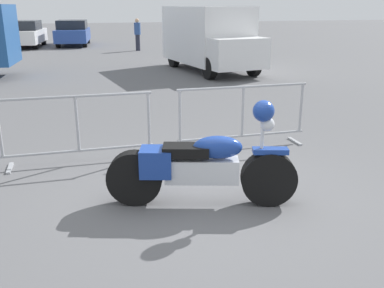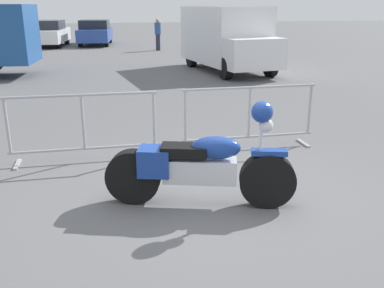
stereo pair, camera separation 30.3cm
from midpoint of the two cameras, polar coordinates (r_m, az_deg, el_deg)
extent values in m
plane|color=#5B5B5E|center=(5.42, 1.18, -7.49)|extent=(120.00, 120.00, 0.00)
cylinder|color=black|center=(5.24, 8.56, -4.61)|extent=(0.70, 0.38, 0.67)
cylinder|color=black|center=(5.28, -9.29, -4.51)|extent=(0.70, 0.38, 0.67)
cube|color=silver|center=(5.16, -0.39, -3.54)|extent=(0.92, 0.51, 0.29)
ellipsoid|color=navy|center=(5.06, 1.74, -0.44)|extent=(0.64, 0.44, 0.27)
cube|color=black|center=(5.08, -2.53, -0.87)|extent=(0.61, 0.45, 0.13)
cube|color=navy|center=(5.16, -6.48, -2.40)|extent=(0.46, 0.43, 0.34)
cube|color=navy|center=(5.12, 8.75, -0.91)|extent=(0.44, 0.27, 0.06)
cylinder|color=silver|center=(5.06, 7.65, 0.61)|extent=(0.05, 0.05, 0.47)
sphere|color=silver|center=(5.02, 8.33, 2.61)|extent=(0.17, 0.17, 0.17)
sphere|color=navy|center=(4.97, 7.81, 4.37)|extent=(0.25, 0.25, 0.25)
cylinder|color=#9EA0A5|center=(6.65, -16.63, 6.10)|extent=(2.29, 0.09, 0.04)
cylinder|color=#9EA0A5|center=(6.86, -16.01, -0.86)|extent=(2.29, 0.09, 0.04)
cylinder|color=#9EA0A5|center=(6.74, -16.31, 2.56)|extent=(0.04, 0.04, 0.85)
cylinder|color=#9EA0A5|center=(6.81, -7.06, 3.30)|extent=(0.04, 0.04, 0.85)
cube|color=#9EA0A5|center=(7.02, -24.27, -2.97)|extent=(0.07, 0.44, 0.03)
cube|color=#9EA0A5|center=(6.97, -7.44, -1.59)|extent=(0.07, 0.44, 0.03)
cylinder|color=#9EA0A5|center=(7.18, 5.71, 7.59)|extent=(2.29, 0.09, 0.04)
cylinder|color=#9EA0A5|center=(7.38, 5.51, 1.09)|extent=(2.29, 0.09, 0.04)
cylinder|color=#9EA0A5|center=(6.96, -2.88, 3.74)|extent=(0.04, 0.04, 0.85)
cylinder|color=#9EA0A5|center=(7.27, 5.61, 4.30)|extent=(0.04, 0.04, 0.85)
cylinder|color=#9EA0A5|center=(7.72, 13.25, 4.72)|extent=(0.04, 0.04, 0.85)
cube|color=#9EA0A5|center=(7.15, -2.25, -0.97)|extent=(0.07, 0.44, 0.03)
cube|color=#9EA0A5|center=(7.85, 12.49, 0.36)|extent=(0.07, 0.44, 0.03)
cube|color=white|center=(16.48, 1.33, 14.40)|extent=(2.45, 4.30, 2.00)
cube|color=white|center=(14.29, 5.59, 11.88)|extent=(1.99, 1.11, 1.00)
cylinder|color=black|center=(15.11, 7.64, 10.30)|extent=(0.32, 0.74, 0.72)
cylinder|color=black|center=(14.32, 1.76, 10.04)|extent=(0.32, 0.74, 0.72)
cylinder|color=black|center=(18.00, 2.17, 11.65)|extent=(0.32, 0.74, 0.72)
cylinder|color=black|center=(17.34, -2.95, 11.41)|extent=(0.32, 0.74, 0.72)
cube|color=white|center=(27.71, -21.62, 13.23)|extent=(2.37, 4.67, 0.73)
cube|color=#1E232B|center=(27.52, -21.84, 14.49)|extent=(1.95, 2.48, 0.52)
cylinder|color=black|center=(29.28, -22.50, 12.72)|extent=(0.31, 0.69, 0.67)
cylinder|color=black|center=(28.99, -19.49, 13.01)|extent=(0.31, 0.69, 0.67)
cylinder|color=black|center=(26.50, -23.80, 12.15)|extent=(0.31, 0.69, 0.67)
cylinder|color=black|center=(26.18, -20.48, 12.48)|extent=(0.31, 0.69, 0.67)
cube|color=#284799|center=(28.02, -15.86, 13.82)|extent=(2.36, 4.65, 0.73)
cube|color=#1E232B|center=(27.83, -16.01, 15.07)|extent=(1.94, 2.47, 0.52)
cylinder|color=black|center=(29.53, -17.05, 13.31)|extent=(0.31, 0.69, 0.66)
cylinder|color=black|center=(29.39, -14.03, 13.54)|extent=(0.31, 0.69, 0.66)
cylinder|color=black|center=(26.71, -17.77, 12.84)|extent=(0.31, 0.69, 0.66)
cylinder|color=black|center=(26.55, -14.43, 13.09)|extent=(0.31, 0.69, 0.66)
cylinder|color=#262838|center=(24.01, -7.60, 13.25)|extent=(0.27, 0.27, 0.85)
cylinder|color=#2D4C8C|center=(23.96, -7.68, 15.00)|extent=(0.39, 0.39, 0.62)
sphere|color=tan|center=(23.95, -7.72, 16.00)|extent=(0.22, 0.22, 0.22)
cylinder|color=#ADA89E|center=(23.31, 3.21, 12.36)|extent=(4.66, 4.66, 0.14)
cylinder|color=#38662D|center=(23.30, 3.21, 12.55)|extent=(4.28, 4.28, 0.02)
sphere|color=#3D7A38|center=(23.50, 5.53, 13.53)|extent=(0.97, 0.97, 0.97)
sphere|color=#33702D|center=(24.31, 1.60, 13.53)|extent=(0.75, 0.75, 0.75)
camera|label=1|loc=(0.15, -91.59, -0.52)|focal=40.00mm
camera|label=2|loc=(0.15, 88.41, 0.52)|focal=40.00mm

